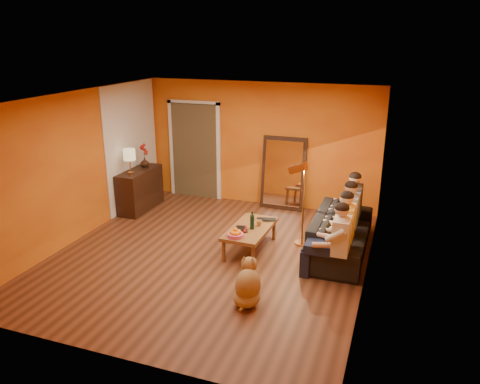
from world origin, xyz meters
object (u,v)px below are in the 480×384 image
(table_lamp, at_px, (130,162))
(person_mid_right, at_px, (350,216))
(floor_lamp, at_px, (303,206))
(person_far_right, at_px, (354,205))
(tumbler, at_px, (259,223))
(coffee_table, at_px, (250,239))
(person_mid_left, at_px, (346,228))
(laptop, at_px, (266,221))
(vase, at_px, (145,163))
(mirror_frame, at_px, (283,173))
(dog, at_px, (248,282))
(person_far_left, at_px, (341,242))
(sideboard, at_px, (140,190))
(wine_bottle, at_px, (252,220))
(sofa, at_px, (340,233))

(table_lamp, xyz_separation_m, person_mid_right, (4.37, -0.23, -0.49))
(floor_lamp, height_order, person_far_right, floor_lamp)
(person_far_right, xyz_separation_m, tumbler, (-1.45, -1.02, -0.14))
(coffee_table, relative_size, person_mid_left, 1.00)
(table_lamp, xyz_separation_m, person_mid_left, (4.37, -0.78, -0.49))
(coffee_table, relative_size, laptop, 3.63)
(tumbler, xyz_separation_m, vase, (-2.92, 1.26, 0.48))
(mirror_frame, bearing_deg, laptop, -84.19)
(laptop, bearing_deg, dog, -94.82)
(person_far_left, distance_m, vase, 4.77)
(sideboard, distance_m, laptop, 3.08)
(table_lamp, height_order, person_mid_left, table_lamp)
(person_mid_right, distance_m, person_far_right, 0.55)
(sideboard, distance_m, wine_bottle, 3.09)
(coffee_table, bearing_deg, table_lamp, 165.58)
(mirror_frame, relative_size, sofa, 0.68)
(sideboard, relative_size, dog, 1.79)
(sofa, bearing_deg, floor_lamp, 87.31)
(coffee_table, height_order, person_far_left, person_far_left)
(table_lamp, relative_size, laptop, 1.52)
(floor_lamp, distance_m, tumbler, 0.81)
(mirror_frame, distance_m, floor_lamp, 1.86)
(sofa, height_order, floor_lamp, floor_lamp)
(sideboard, xyz_separation_m, floor_lamp, (3.58, -0.60, 0.29))
(sideboard, bearing_deg, floor_lamp, -9.57)
(person_far_right, bearing_deg, sofa, -101.31)
(mirror_frame, relative_size, dog, 2.31)
(person_far_left, bearing_deg, tumbler, 156.60)
(mirror_frame, height_order, dog, mirror_frame)
(person_mid_right, relative_size, wine_bottle, 3.94)
(person_mid_left, relative_size, vase, 6.25)
(person_mid_right, relative_size, laptop, 3.63)
(sideboard, distance_m, person_far_left, 4.67)
(floor_lamp, xyz_separation_m, tumbler, (-0.66, -0.40, -0.25))
(person_mid_left, xyz_separation_m, laptop, (-1.39, 0.31, -0.18))
(tumbler, distance_m, vase, 3.21)
(sideboard, height_order, sofa, sideboard)
(coffee_table, distance_m, wine_bottle, 0.37)
(mirror_frame, xyz_separation_m, person_mid_right, (1.58, -1.61, -0.15))
(floor_lamp, relative_size, tumbler, 14.10)
(person_far_right, bearing_deg, floor_lamp, -141.93)
(sofa, distance_m, tumbler, 1.38)
(coffee_table, height_order, floor_lamp, floor_lamp)
(person_far_right, bearing_deg, sideboard, -179.80)
(person_mid_left, relative_size, tumbler, 11.94)
(sideboard, height_order, table_lamp, table_lamp)
(person_mid_right, bearing_deg, person_mid_left, -90.00)
(table_lamp, height_order, tumbler, table_lamp)
(person_far_left, bearing_deg, dog, -134.62)
(person_mid_left, distance_m, laptop, 1.44)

